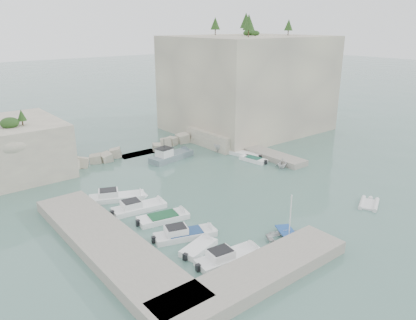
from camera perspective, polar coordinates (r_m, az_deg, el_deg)
ground at (r=47.30m, az=4.57°, el=-5.27°), size 400.00×400.00×0.00m
cliff_east at (r=76.50m, az=5.57°, el=10.63°), size 26.00×22.00×17.00m
cliff_terrace at (r=67.71m, az=2.23°, el=3.37°), size 8.00×10.00×2.50m
quay_west at (r=37.80m, az=-13.87°, el=-11.45°), size 5.00×24.00×1.10m
quay_south at (r=33.09m, az=6.81°, el=-15.75°), size 18.00×4.00×1.10m
ledge_east at (r=62.74m, az=7.35°, el=1.15°), size 3.00×16.00×0.80m
breakwater at (r=63.33m, az=-9.82°, el=1.48°), size 28.00×3.00×1.40m
motorboat_a at (r=47.79m, az=-12.65°, el=-5.44°), size 7.05×4.63×1.40m
motorboat_b at (r=44.76m, az=-9.64°, el=-6.95°), size 6.52×2.94×1.40m
motorboat_c at (r=42.28m, az=-6.31°, el=-8.40°), size 5.98×3.11×0.70m
motorboat_d at (r=39.01m, az=-3.22°, el=-10.79°), size 6.69×3.82×1.40m
motorboat_e at (r=36.93m, az=-1.34°, el=-12.61°), size 4.38×2.77×0.70m
motorboat_f at (r=35.66m, az=2.98°, el=-13.88°), size 6.71×2.65×1.40m
rowboat at (r=39.39m, az=11.28°, el=-10.85°), size 5.12×4.61×0.87m
inflatable_dinghy at (r=48.65m, az=21.67°, el=-5.93°), size 4.17×3.24×0.44m
tender_east_a at (r=57.68m, az=10.45°, el=-1.02°), size 3.58×3.35×1.52m
tender_east_b at (r=59.57m, az=6.38°, el=-0.17°), size 2.23×4.71×0.70m
tender_east_c at (r=61.76m, az=5.28°, el=0.55°), size 2.90×5.69×0.70m
tender_east_d at (r=64.64m, az=2.11°, el=1.46°), size 4.84×3.08×1.75m
work_boat at (r=60.30m, az=-5.13°, el=0.10°), size 8.12×3.71×2.20m
rowboat_mast at (r=38.22m, az=11.52°, el=-7.54°), size 0.10×0.10×4.20m
vegetation at (r=73.30m, az=1.96°, el=17.75°), size 53.48×13.88×13.40m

